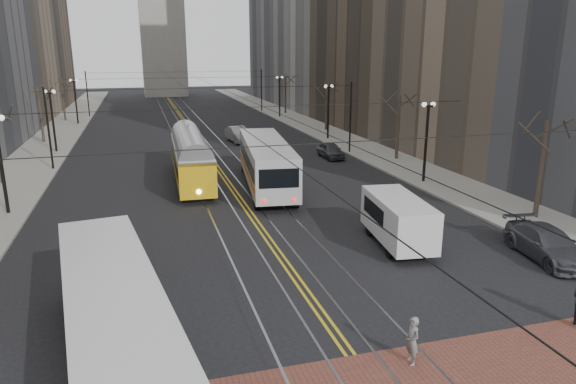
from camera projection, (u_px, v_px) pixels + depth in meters
ground at (339, 339)px, 17.14m from camera, size 260.00×260.00×0.00m
sidewalk_left at (53, 141)px, 54.80m from camera, size 5.00×140.00×0.15m
sidewalk_right at (318, 129)px, 62.82m from camera, size 5.00×140.00×0.15m
streetcar_rails at (194, 135)px, 58.83m from camera, size 4.80×130.00×0.02m
centre_lines at (194, 135)px, 58.83m from camera, size 0.42×130.00×0.01m
lamp_posts at (214, 131)px, 43.03m from camera, size 27.60×57.20×5.60m
street_trees at (204, 122)px, 49.05m from camera, size 31.68×53.28×5.60m
trolley_wires at (204, 112)px, 48.41m from camera, size 25.96×120.00×6.60m
transit_bus at (115, 328)px, 14.92m from camera, size 4.25×12.34×3.03m
streetcar at (191, 162)px, 37.47m from camera, size 2.71×12.64×2.96m
rear_bus at (266, 165)px, 35.77m from camera, size 4.25×12.87×3.29m
cargo_van at (398, 222)px, 25.19m from camera, size 2.74×5.65×2.40m
sedan_grey at (331, 150)px, 46.17m from camera, size 1.69×4.07×1.38m
sedan_silver at (238, 134)px, 54.21m from camera, size 2.28×5.03×1.60m
sedan_parked at (547, 244)px, 23.67m from camera, size 2.71×5.23×1.45m
pedestrian_b at (412, 341)px, 15.62m from camera, size 0.39×0.58×1.55m
pedestrian_d at (145, 372)px, 13.83m from camera, size 0.92×1.33×1.88m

